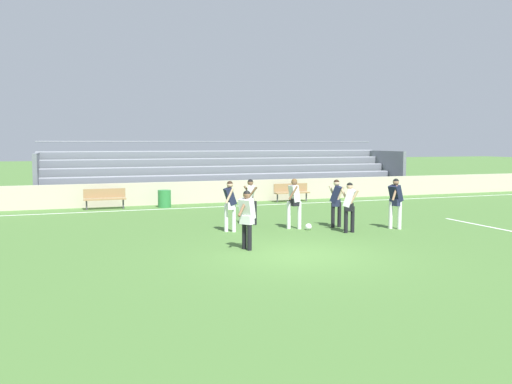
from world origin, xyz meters
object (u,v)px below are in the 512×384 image
(player_white_on_ball, at_px, (247,215))
(player_white_pressing_high, at_px, (294,199))
(player_dark_dropping_back, at_px, (336,199))
(player_dark_trailing_run, at_px, (396,199))
(player_dark_wide_right, at_px, (230,202))
(player_white_overlapping, at_px, (250,198))
(player_white_wide_left, at_px, (349,203))
(bleacher_stand, at_px, (231,173))
(trash_bin, at_px, (164,199))
(soccer_ball, at_px, (308,227))
(bench_near_wall_gap, at_px, (105,197))
(bench_centre_sideline, at_px, (291,191))

(player_white_on_ball, bearing_deg, player_white_pressing_high, 46.81)
(player_dark_dropping_back, xyz_separation_m, player_dark_trailing_run, (1.71, -1.00, 0.04))
(player_dark_wide_right, bearing_deg, player_dark_dropping_back, -4.93)
(player_white_overlapping, height_order, player_white_wide_left, same)
(bleacher_stand, height_order, player_white_pressing_high, bleacher_stand)
(trash_bin, relative_size, player_dark_dropping_back, 0.47)
(bleacher_stand, relative_size, player_white_pressing_high, 11.47)
(player_white_pressing_high, xyz_separation_m, player_dark_trailing_run, (3.23, -1.17, 0.00))
(player_white_pressing_high, relative_size, soccer_ball, 7.82)
(bench_near_wall_gap, xyz_separation_m, player_white_overlapping, (4.52, -6.54, 0.43))
(player_white_on_ball, bearing_deg, trash_bin, 92.05)
(player_white_wide_left, xyz_separation_m, soccer_ball, (-1.03, 0.92, -0.87))
(player_dark_trailing_run, relative_size, soccer_ball, 7.82)
(player_white_overlapping, bearing_deg, player_dark_dropping_back, -29.05)
(bench_near_wall_gap, relative_size, player_dark_wide_right, 1.07)
(player_white_wide_left, bearing_deg, bleacher_stand, 90.69)
(bench_near_wall_gap, xyz_separation_m, trash_bin, (2.60, -0.19, -0.15))
(trash_bin, relative_size, player_white_pressing_high, 0.46)
(player_white_overlapping, relative_size, player_white_on_ball, 1.00)
(player_white_pressing_high, relative_size, player_dark_trailing_run, 1.00)
(player_dark_dropping_back, bearing_deg, bench_near_wall_gap, 131.81)
(player_white_wide_left, relative_size, soccer_ball, 7.47)
(player_white_wide_left, bearing_deg, player_white_pressing_high, 136.51)
(bench_centre_sideline, distance_m, soccer_ball, 8.76)
(bleacher_stand, relative_size, player_dark_wide_right, 11.73)
(bench_centre_sideline, height_order, trash_bin, bench_centre_sideline)
(player_white_overlapping, bearing_deg, player_white_on_ball, -110.47)
(bench_centre_sideline, distance_m, player_dark_wide_right, 9.49)
(bleacher_stand, xyz_separation_m, bench_centre_sideline, (2.09, -3.46, -0.76))
(trash_bin, relative_size, player_dark_wide_right, 0.47)
(player_dark_dropping_back, bearing_deg, player_white_wide_left, -96.70)
(trash_bin, height_order, player_dark_dropping_back, player_dark_dropping_back)
(player_dark_dropping_back, distance_m, player_white_wide_left, 1.15)
(player_dark_trailing_run, height_order, player_white_wide_left, player_dark_trailing_run)
(bench_near_wall_gap, relative_size, soccer_ball, 8.18)
(player_dark_dropping_back, height_order, player_white_on_ball, player_dark_dropping_back)
(bleacher_stand, height_order, bench_near_wall_gap, bleacher_stand)
(bench_centre_sideline, distance_m, player_white_wide_left, 9.36)
(trash_bin, relative_size, player_white_on_ball, 0.48)
(player_dark_dropping_back, bearing_deg, player_dark_trailing_run, -30.32)
(player_white_overlapping, height_order, player_white_on_ball, player_white_overlapping)
(bench_near_wall_gap, distance_m, player_white_overlapping, 7.96)
(bench_centre_sideline, relative_size, soccer_ball, 8.18)
(bleacher_stand, distance_m, player_dark_trailing_run, 12.63)
(player_dark_wide_right, relative_size, player_dark_trailing_run, 0.98)
(bench_centre_sideline, distance_m, player_dark_trailing_run, 9.02)
(bleacher_stand, bearing_deg, player_white_on_ball, -105.42)
(bench_near_wall_gap, relative_size, trash_bin, 2.30)
(bench_near_wall_gap, height_order, trash_bin, bench_near_wall_gap)
(player_white_on_ball, xyz_separation_m, player_white_wide_left, (4.05, 1.53, 0.01))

